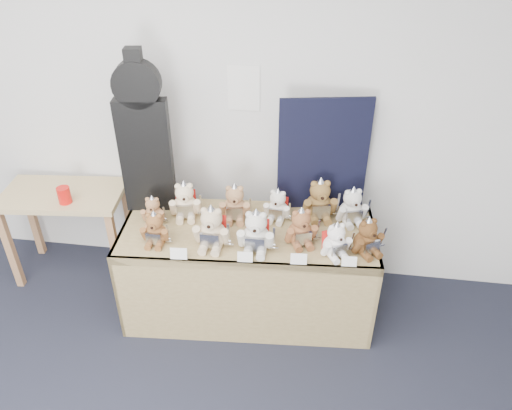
# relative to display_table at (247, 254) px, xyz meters

# --- Properties ---
(room_shell) EXTENTS (6.00, 6.00, 6.00)m
(room_shell) POSITION_rel_display_table_xyz_m (-0.11, 0.57, 0.90)
(room_shell) COLOR silver
(room_shell) RESTS_ON floor
(display_table) EXTENTS (1.68, 0.80, 0.68)m
(display_table) POSITION_rel_display_table_xyz_m (0.00, 0.00, 0.00)
(display_table) COLOR olive
(display_table) RESTS_ON floor
(side_table) EXTENTS (0.89, 0.55, 0.70)m
(side_table) POSITION_rel_display_table_xyz_m (-1.37, 0.28, 0.05)
(side_table) COLOR tan
(side_table) RESTS_ON floor
(guitar_case) EXTENTS (0.34, 0.14, 1.08)m
(guitar_case) POSITION_rel_display_table_xyz_m (-0.69, 0.24, 0.67)
(guitar_case) COLOR black
(guitar_case) RESTS_ON display_table
(navy_board) EXTENTS (0.58, 0.13, 0.78)m
(navy_board) POSITION_rel_display_table_xyz_m (0.44, 0.40, 0.54)
(navy_board) COLOR black
(navy_board) RESTS_ON display_table
(red_cup) EXTENTS (0.09, 0.09, 0.12)m
(red_cup) POSITION_rel_display_table_xyz_m (-1.28, 0.16, 0.23)
(red_cup) COLOR red
(red_cup) RESTS_ON side_table
(teddy_front_far_left) EXTENTS (0.20, 0.16, 0.24)m
(teddy_front_far_left) POSITION_rel_display_table_xyz_m (-0.54, -0.15, 0.24)
(teddy_front_far_left) COLOR brown
(teddy_front_far_left) RESTS_ON display_table
(teddy_front_left) EXTENTS (0.25, 0.21, 0.31)m
(teddy_front_left) POSITION_rel_display_table_xyz_m (-0.19, -0.13, 0.27)
(teddy_front_left) COLOR #CDB491
(teddy_front_left) RESTS_ON display_table
(teddy_front_centre) EXTENTS (0.25, 0.21, 0.31)m
(teddy_front_centre) POSITION_rel_display_table_xyz_m (0.07, -0.13, 0.27)
(teddy_front_centre) COLOR silver
(teddy_front_centre) RESTS_ON display_table
(teddy_front_right) EXTENTS (0.23, 0.21, 0.27)m
(teddy_front_right) POSITION_rel_display_table_xyz_m (0.34, -0.03, 0.26)
(teddy_front_right) COLOR brown
(teddy_front_right) RESTS_ON display_table
(teddy_front_far_right) EXTENTS (0.21, 0.20, 0.25)m
(teddy_front_far_right) POSITION_rel_display_table_xyz_m (0.55, -0.11, 0.25)
(teddy_front_far_right) COLOR white
(teddy_front_far_right) RESTS_ON display_table
(teddy_front_end) EXTENTS (0.22, 0.21, 0.26)m
(teddy_front_end) POSITION_rel_display_table_xyz_m (0.73, -0.06, 0.25)
(teddy_front_end) COLOR brown
(teddy_front_end) RESTS_ON display_table
(teddy_back_left) EXTENTS (0.24, 0.21, 0.28)m
(teddy_back_left) POSITION_rel_display_table_xyz_m (-0.43, 0.16, 0.26)
(teddy_back_left) COLOR beige
(teddy_back_left) RESTS_ON display_table
(teddy_back_centre_left) EXTENTS (0.23, 0.19, 0.28)m
(teddy_back_centre_left) POSITION_rel_display_table_xyz_m (-0.11, 0.18, 0.26)
(teddy_back_centre_left) COLOR tan
(teddy_back_centre_left) RESTS_ON display_table
(teddy_back_centre_right) EXTENTS (0.20, 0.17, 0.24)m
(teddy_back_centre_right) POSITION_rel_display_table_xyz_m (0.17, 0.22, 0.24)
(teddy_back_centre_right) COLOR white
(teddy_back_centre_right) RESTS_ON display_table
(teddy_back_right) EXTENTS (0.26, 0.23, 0.31)m
(teddy_back_right) POSITION_rel_display_table_xyz_m (0.44, 0.27, 0.27)
(teddy_back_right) COLOR olive
(teddy_back_right) RESTS_ON display_table
(teddy_back_end) EXTENTS (0.23, 0.21, 0.28)m
(teddy_back_end) POSITION_rel_display_table_xyz_m (0.64, 0.25, 0.26)
(teddy_back_end) COLOR white
(teddy_back_end) RESTS_ON display_table
(teddy_back_far_left) EXTENTS (0.18, 0.15, 0.21)m
(teddy_back_far_left) POSITION_rel_display_table_xyz_m (-0.62, 0.06, 0.23)
(teddy_back_far_left) COLOR #A8764E
(teddy_back_far_left) RESTS_ON display_table
(entry_card_a) EXTENTS (0.10, 0.03, 0.07)m
(entry_card_a) POSITION_rel_display_table_xyz_m (-0.36, -0.28, 0.19)
(entry_card_a) COLOR white
(entry_card_a) RESTS_ON display_table
(entry_card_b) EXTENTS (0.09, 0.03, 0.06)m
(entry_card_b) POSITION_rel_display_table_xyz_m (0.03, -0.25, 0.18)
(entry_card_b) COLOR white
(entry_card_b) RESTS_ON display_table
(entry_card_c) EXTENTS (0.10, 0.03, 0.07)m
(entry_card_c) POSITION_rel_display_table_xyz_m (0.34, -0.23, 0.18)
(entry_card_c) COLOR white
(entry_card_c) RESTS_ON display_table
(entry_card_d) EXTENTS (0.09, 0.03, 0.06)m
(entry_card_d) POSITION_rel_display_table_xyz_m (0.63, -0.21, 0.18)
(entry_card_d) COLOR white
(entry_card_d) RESTS_ON display_table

